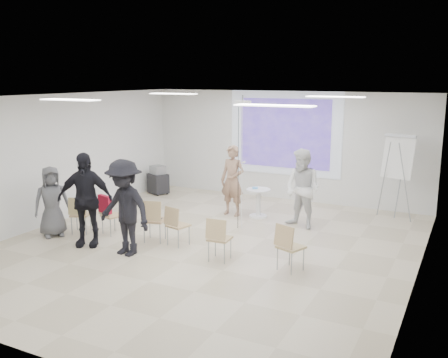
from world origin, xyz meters
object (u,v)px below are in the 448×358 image
at_px(pedestal_table, 258,201).
at_px(chair_left_mid, 109,213).
at_px(chair_right_inner, 218,236).
at_px(audience_left, 85,193).
at_px(player_right, 303,185).
at_px(audience_outer, 52,197).
at_px(av_cart, 158,181).
at_px(chair_right_far, 288,244).
at_px(flipchart_easel, 398,157).
at_px(player_left, 232,176).
at_px(audience_mid, 124,201).
at_px(chair_far_left, 79,212).
at_px(laptop, 155,218).
at_px(chair_center, 176,223).
at_px(chair_left_inner, 153,217).

distance_m(pedestal_table, chair_left_mid, 3.60).
xyz_separation_m(chair_right_inner, audience_left, (-2.82, -0.40, 0.60)).
distance_m(player_right, audience_left, 4.73).
distance_m(audience_outer, av_cart, 4.35).
height_order(chair_right_far, flipchart_easel, flipchart_easel).
height_order(chair_left_mid, chair_right_far, chair_right_far).
relative_size(chair_right_inner, flipchart_easel, 0.41).
bearing_deg(player_left, audience_mid, -95.57).
bearing_deg(player_right, chair_right_inner, -85.43).
bearing_deg(audience_left, flipchart_easel, 18.97).
height_order(player_left, chair_left_mid, player_left).
distance_m(pedestal_table, chair_far_left, 4.20).
relative_size(chair_right_inner, av_cart, 1.01).
xyz_separation_m(laptop, flipchart_easel, (4.23, 3.95, 1.02)).
bearing_deg(flipchart_easel, chair_right_far, -87.68).
relative_size(pedestal_table, audience_outer, 0.46).
height_order(pedestal_table, audience_mid, audience_mid).
xyz_separation_m(chair_right_far, laptop, (-3.05, 0.34, -0.03)).
height_order(player_right, chair_right_inner, player_right).
relative_size(flipchart_easel, av_cart, 2.47).
bearing_deg(chair_right_inner, player_right, 70.99).
relative_size(pedestal_table, chair_far_left, 0.93).
height_order(chair_center, laptop, chair_center).
bearing_deg(chair_left_inner, chair_far_left, 172.61).
relative_size(chair_far_left, chair_left_mid, 1.01).
xyz_separation_m(flipchart_easel, av_cart, (-6.61, -0.36, -1.13)).
relative_size(pedestal_table, chair_right_far, 0.90).
bearing_deg(audience_mid, chair_left_inner, 93.82).
distance_m(pedestal_table, chair_left_inner, 2.97).
bearing_deg(chair_left_mid, flipchart_easel, 54.18).
bearing_deg(chair_left_inner, audience_outer, -179.57).
xyz_separation_m(player_right, audience_left, (-3.53, -3.14, 0.10)).
bearing_deg(laptop, flipchart_easel, -152.45).
distance_m(player_left, audience_mid, 3.52).
bearing_deg(player_left, av_cart, 164.45).
height_order(laptop, flipchart_easel, flipchart_easel).
distance_m(player_right, av_cart, 5.04).
distance_m(chair_right_far, audience_mid, 3.19).
relative_size(laptop, flipchart_easel, 0.16).
height_order(chair_right_inner, laptop, chair_right_inner).
xyz_separation_m(pedestal_table, chair_left_mid, (-2.35, -2.72, 0.08)).
bearing_deg(laptop, chair_left_inner, 86.86).
bearing_deg(player_left, audience_outer, -125.58).
distance_m(chair_left_mid, audience_mid, 1.48).
height_order(chair_left_inner, chair_center, chair_left_inner).
bearing_deg(audience_left, audience_outer, 149.33).
xyz_separation_m(player_right, chair_right_inner, (-0.71, -2.74, -0.50)).
bearing_deg(chair_center, chair_right_inner, -4.77).
xyz_separation_m(player_left, chair_right_far, (2.48, -2.87, -0.48)).
bearing_deg(player_right, audience_outer, -127.73).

